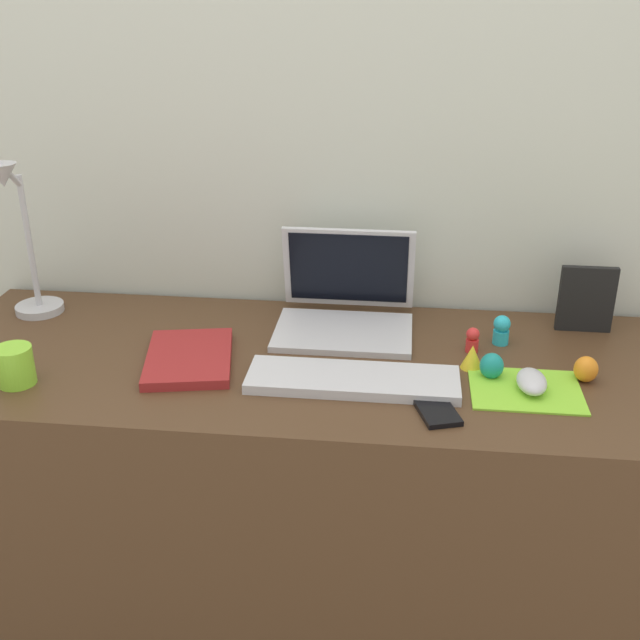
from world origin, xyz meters
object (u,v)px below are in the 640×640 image
cell_phone (434,408)px  toy_figurine_cyan (501,329)px  toy_figurine_red (472,340)px  toy_figurine_yellow (472,357)px  mouse (532,381)px  keyboard (353,380)px  picture_frame (586,299)px  desk_lamp (23,245)px  laptop (346,303)px  notebook_pad (189,358)px  coffee_mug (15,366)px  toy_figurine_orange (586,369)px  toy_figurine_teal (492,366)px

cell_phone → toy_figurine_cyan: (0.15, 0.30, 0.03)m
toy_figurine_red → toy_figurine_yellow: toy_figurine_red is taller
mouse → toy_figurine_cyan: bearing=100.3°
keyboard → toy_figurine_cyan: 0.37m
picture_frame → desk_lamp: bearing=-176.9°
laptop → mouse: laptop is taller
notebook_pad → toy_figurine_red: 0.59m
desk_lamp → picture_frame: desk_lamp is taller
desk_lamp → notebook_pad: bearing=-24.0°
coffee_mug → laptop: bearing=29.6°
notebook_pad → desk_lamp: bearing=144.9°
desk_lamp → toy_figurine_orange: desk_lamp is taller
mouse → toy_figurine_cyan: 0.21m
toy_figurine_red → toy_figurine_yellow: 0.08m
laptop → picture_frame: (0.53, 0.03, 0.02)m
notebook_pad → toy_figurine_cyan: toy_figurine_cyan is taller
laptop → cell_phone: bearing=-61.5°
picture_frame → notebook_pad: bearing=-163.0°
picture_frame → toy_figurine_teal: bearing=-131.6°
mouse → desk_lamp: 1.13m
picture_frame → coffee_mug: picture_frame is taller
keyboard → toy_figurine_teal: (0.27, 0.06, 0.02)m
cell_phone → toy_figurine_yellow: size_ratio=2.56×
toy_figurine_orange → toy_figurine_teal: bearing=-177.7°
mouse → toy_figurine_orange: size_ratio=1.86×
picture_frame → coffee_mug: bearing=-161.6°
picture_frame → toy_figurine_red: (-0.25, -0.14, -0.05)m
keyboard → mouse: mouse is taller
laptop → toy_figurine_teal: (0.31, -0.22, -0.03)m
keyboard → cell_phone: (0.16, -0.08, -0.01)m
toy_figurine_red → toy_figurine_yellow: bearing=-94.0°
toy_figurine_teal → notebook_pad: bearing=-179.5°
toy_figurine_teal → toy_figurine_yellow: toy_figurine_teal is taller
desk_lamp → toy_figurine_orange: size_ratio=7.20×
toy_figurine_orange → picture_frame: bearing=80.5°
desk_lamp → picture_frame: bearing=3.1°
cell_phone → coffee_mug: coffee_mug is taller
mouse → notebook_pad: bearing=176.5°
desk_lamp → coffee_mug: size_ratio=4.82×
laptop → toy_figurine_yellow: size_ratio=6.01×
picture_frame → toy_figurine_yellow: (-0.26, -0.21, -0.05)m
toy_figurine_red → toy_figurine_yellow: (-0.01, -0.08, -0.00)m
cell_phone → toy_figurine_orange: (0.29, 0.15, 0.02)m
toy_figurine_yellow → coffee_mug: bearing=-169.2°
mouse → picture_frame: (0.15, 0.30, 0.05)m
mouse → toy_figurine_red: bearing=122.3°
notebook_pad → coffee_mug: (-0.31, -0.12, 0.03)m
toy_figurine_cyan → toy_figurine_red: bearing=-144.2°
keyboard → cell_phone: 0.17m
laptop → picture_frame: laptop is taller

